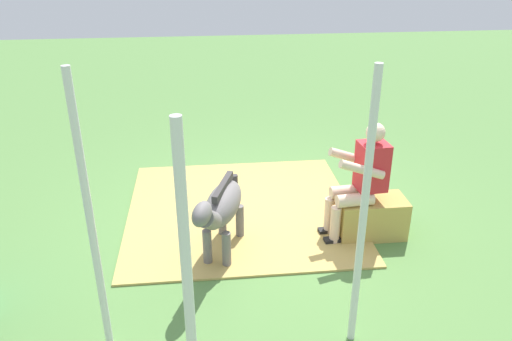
# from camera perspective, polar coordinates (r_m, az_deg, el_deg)

# --- Properties ---
(ground_plane) EXTENTS (24.00, 24.00, 0.00)m
(ground_plane) POSITION_cam_1_polar(r_m,az_deg,el_deg) (6.04, 1.27, -5.30)
(ground_plane) COLOR #568442
(hay_patch) EXTENTS (2.71, 2.68, 0.02)m
(hay_patch) POSITION_cam_1_polar(r_m,az_deg,el_deg) (6.18, -1.66, -4.43)
(hay_patch) COLOR tan
(hay_patch) RESTS_ON ground
(hay_bale) EXTENTS (0.74, 0.41, 0.44)m
(hay_bale) POSITION_cam_1_polar(r_m,az_deg,el_deg) (5.76, 12.83, -5.12)
(hay_bale) COLOR tan
(hay_bale) RESTS_ON ground
(person_seated) EXTENTS (0.68, 0.45, 1.32)m
(person_seated) POSITION_cam_1_polar(r_m,az_deg,el_deg) (5.47, 11.76, -0.74)
(person_seated) COLOR beige
(person_seated) RESTS_ON ground
(pony_standing) EXTENTS (0.62, 1.30, 0.92)m
(pony_standing) POSITION_cam_1_polar(r_m,az_deg,el_deg) (5.11, -3.97, -4.23)
(pony_standing) COLOR slate
(pony_standing) RESTS_ON ground
(soda_bottle) EXTENTS (0.07, 0.07, 0.27)m
(soda_bottle) POSITION_cam_1_polar(r_m,az_deg,el_deg) (6.19, 16.21, -4.18)
(soda_bottle) COLOR #197233
(soda_bottle) RESTS_ON ground
(tent_pole_left) EXTENTS (0.06, 0.06, 2.31)m
(tent_pole_left) POSITION_cam_1_polar(r_m,az_deg,el_deg) (3.84, 11.98, -5.26)
(tent_pole_left) COLOR silver
(tent_pole_left) RESTS_ON ground
(tent_pole_right) EXTENTS (0.06, 0.06, 2.31)m
(tent_pole_right) POSITION_cam_1_polar(r_m,az_deg,el_deg) (3.88, -18.15, -5.64)
(tent_pole_right) COLOR silver
(tent_pole_right) RESTS_ON ground
(tent_pole_mid) EXTENTS (0.06, 0.06, 2.31)m
(tent_pole_mid) POSITION_cam_1_polar(r_m,az_deg,el_deg) (2.93, -7.49, -15.73)
(tent_pole_mid) COLOR silver
(tent_pole_mid) RESTS_ON ground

